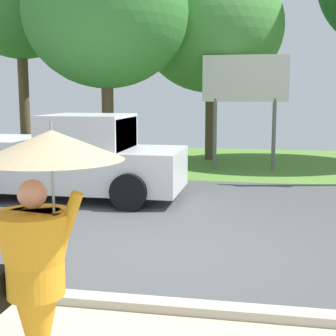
# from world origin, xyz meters

# --- Properties ---
(ground_plane) EXTENTS (40.00, 22.00, 0.20)m
(ground_plane) POSITION_xyz_m (0.00, 2.95, -0.05)
(ground_plane) COLOR #4C4C4F
(monk_pedestrian) EXTENTS (1.11, 1.06, 2.13)m
(monk_pedestrian) POSITION_xyz_m (-0.29, -3.61, 1.13)
(monk_pedestrian) COLOR orange
(monk_pedestrian) RESTS_ON ground_plane
(pickup_truck) EXTENTS (5.20, 2.28, 1.88)m
(pickup_truck) POSITION_xyz_m (-2.89, 3.37, 0.87)
(pickup_truck) COLOR silver
(pickup_truck) RESTS_ON ground_plane
(roadside_billboard) EXTENTS (2.60, 0.12, 3.50)m
(roadside_billboard) POSITION_xyz_m (0.87, 8.21, 2.55)
(roadside_billboard) COLOR slate
(roadside_billboard) RESTS_ON ground_plane
(tree_center_back) EXTENTS (5.00, 5.00, 6.92)m
(tree_center_back) POSITION_xyz_m (-0.41, 10.50, 4.63)
(tree_center_back) COLOR brown
(tree_center_back) RESTS_ON ground_plane
(tree_right_mid) EXTENTS (4.19, 4.19, 7.35)m
(tree_right_mid) POSITION_xyz_m (-6.87, 9.18, 5.42)
(tree_right_mid) COLOR brown
(tree_right_mid) RESTS_ON ground_plane
(tree_right_far) EXTENTS (4.89, 4.89, 6.94)m
(tree_right_far) POSITION_xyz_m (-3.23, 7.37, 4.70)
(tree_right_far) COLOR brown
(tree_right_far) RESTS_ON ground_plane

